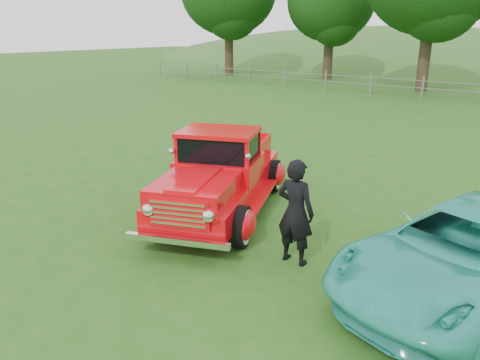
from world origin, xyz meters
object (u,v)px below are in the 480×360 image
Objects in this scene: red_pickup at (220,176)px; teal_sedan at (468,254)px; man at (295,212)px; tree_mid_west at (331,2)px.

red_pickup reaches higher than teal_sedan.
man is (-2.49, -0.66, 0.24)m from teal_sedan.
red_pickup is at bearing -23.51° from man.
man is at bearing -149.50° from teal_sedan.
tree_mid_west is at bearing 90.25° from red_pickup.
red_pickup is 2.97× the size of man.
tree_mid_west is 4.76× the size of man.
red_pickup is (10.97, -25.85, -4.75)m from tree_mid_west.
teal_sedan is (15.86, -26.18, -4.90)m from tree_mid_west.
man is at bearing -63.51° from tree_mid_west.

